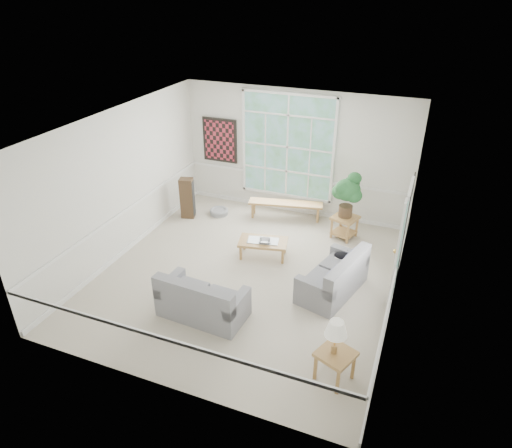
# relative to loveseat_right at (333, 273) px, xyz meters

# --- Properties ---
(floor) EXTENTS (5.50, 6.00, 0.01)m
(floor) POSITION_rel_loveseat_right_xyz_m (-1.66, -0.08, -0.40)
(floor) COLOR #B6AB98
(floor) RESTS_ON ground
(ceiling) EXTENTS (5.50, 6.00, 0.02)m
(ceiling) POSITION_rel_loveseat_right_xyz_m (-1.66, -0.08, 2.60)
(ceiling) COLOR white
(ceiling) RESTS_ON ground
(wall_back) EXTENTS (5.50, 0.02, 3.00)m
(wall_back) POSITION_rel_loveseat_right_xyz_m (-1.66, 2.92, 1.10)
(wall_back) COLOR silver
(wall_back) RESTS_ON ground
(wall_front) EXTENTS (5.50, 0.02, 3.00)m
(wall_front) POSITION_rel_loveseat_right_xyz_m (-1.66, -3.08, 1.10)
(wall_front) COLOR silver
(wall_front) RESTS_ON ground
(wall_left) EXTENTS (0.02, 6.00, 3.00)m
(wall_left) POSITION_rel_loveseat_right_xyz_m (-4.41, -0.08, 1.10)
(wall_left) COLOR silver
(wall_left) RESTS_ON ground
(wall_right) EXTENTS (0.02, 6.00, 3.00)m
(wall_right) POSITION_rel_loveseat_right_xyz_m (1.09, -0.08, 1.10)
(wall_right) COLOR silver
(wall_right) RESTS_ON ground
(window_back) EXTENTS (2.30, 0.08, 2.40)m
(window_back) POSITION_rel_loveseat_right_xyz_m (-1.86, 2.88, 1.25)
(window_back) COLOR white
(window_back) RESTS_ON wall_back
(entry_door) EXTENTS (0.08, 0.90, 2.10)m
(entry_door) POSITION_rel_loveseat_right_xyz_m (1.05, 0.52, 0.65)
(entry_door) COLOR white
(entry_door) RESTS_ON floor
(door_sidelight) EXTENTS (0.08, 0.26, 1.90)m
(door_sidelight) POSITION_rel_loveseat_right_xyz_m (1.05, -0.11, 0.75)
(door_sidelight) COLOR white
(door_sidelight) RESTS_ON wall_right
(wall_art) EXTENTS (0.90, 0.06, 1.10)m
(wall_art) POSITION_rel_loveseat_right_xyz_m (-3.61, 2.87, 1.20)
(wall_art) COLOR maroon
(wall_art) RESTS_ON wall_back
(wall_frame_near) EXTENTS (0.04, 0.26, 0.32)m
(wall_frame_near) POSITION_rel_loveseat_right_xyz_m (1.05, 1.67, 1.15)
(wall_frame_near) COLOR black
(wall_frame_near) RESTS_ON wall_right
(wall_frame_far) EXTENTS (0.04, 0.26, 0.32)m
(wall_frame_far) POSITION_rel_loveseat_right_xyz_m (1.05, 2.07, 1.15)
(wall_frame_far) COLOR black
(wall_frame_far) RESTS_ON wall_right
(loveseat_right) EXTENTS (1.12, 1.62, 0.80)m
(loveseat_right) POSITION_rel_loveseat_right_xyz_m (0.00, 0.00, 0.00)
(loveseat_right) COLOR gray
(loveseat_right) RESTS_ON floor
(loveseat_front) EXTENTS (1.52, 0.85, 0.80)m
(loveseat_front) POSITION_rel_loveseat_right_xyz_m (-1.90, -1.47, -0.00)
(loveseat_front) COLOR gray
(loveseat_front) RESTS_ON floor
(coffee_table) EXTENTS (1.08, 0.74, 0.37)m
(coffee_table) POSITION_rel_loveseat_right_xyz_m (-1.61, 0.67, -0.21)
(coffee_table) COLOR #A37741
(coffee_table) RESTS_ON floor
(pewter_bowl) EXTENTS (0.37, 0.37, 0.07)m
(pewter_bowl) POSITION_rel_loveseat_right_xyz_m (-1.56, 0.62, 0.01)
(pewter_bowl) COLOR #95959A
(pewter_bowl) RESTS_ON coffee_table
(window_bench) EXTENTS (1.79, 0.71, 0.41)m
(window_bench) POSITION_rel_loveseat_right_xyz_m (-1.73, 2.47, -0.19)
(window_bench) COLOR #A37741
(window_bench) RESTS_ON floor
(end_table) EXTENTS (0.64, 0.64, 0.51)m
(end_table) POSITION_rel_loveseat_right_xyz_m (-0.22, 2.08, -0.15)
(end_table) COLOR #A37741
(end_table) RESTS_ON floor
(houseplant) EXTENTS (0.70, 0.70, 1.03)m
(houseplant) POSITION_rel_loveseat_right_xyz_m (-0.23, 2.11, 0.62)
(houseplant) COLOR #22592A
(houseplant) RESTS_ON end_table
(side_table) EXTENTS (0.63, 0.63, 0.49)m
(side_table) POSITION_rel_loveseat_right_xyz_m (0.52, -2.05, -0.15)
(side_table) COLOR #A37741
(side_table) RESTS_ON floor
(table_lamp) EXTENTS (0.45, 0.45, 0.55)m
(table_lamp) POSITION_rel_loveseat_right_xyz_m (0.48, -2.04, 0.37)
(table_lamp) COLOR white
(table_lamp) RESTS_ON side_table
(pet_bed) EXTENTS (0.49, 0.49, 0.13)m
(pet_bed) POSITION_rel_loveseat_right_xyz_m (-3.30, 2.06, -0.33)
(pet_bed) COLOR gray
(pet_bed) RESTS_ON floor
(floor_speaker) EXTENTS (0.36, 0.31, 1.00)m
(floor_speaker) POSITION_rel_loveseat_right_xyz_m (-3.94, 1.67, 0.10)
(floor_speaker) COLOR #422F1D
(floor_speaker) RESTS_ON floor
(cat) EXTENTS (0.38, 0.35, 0.15)m
(cat) POSITION_rel_loveseat_right_xyz_m (0.05, 0.53, 0.08)
(cat) COLOR black
(cat) RESTS_ON loveseat_right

